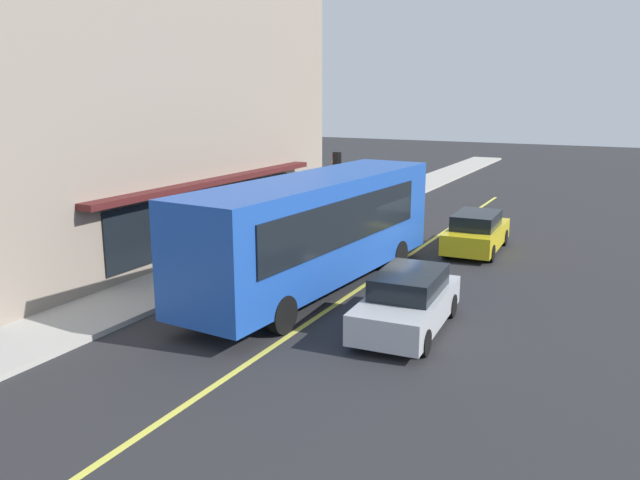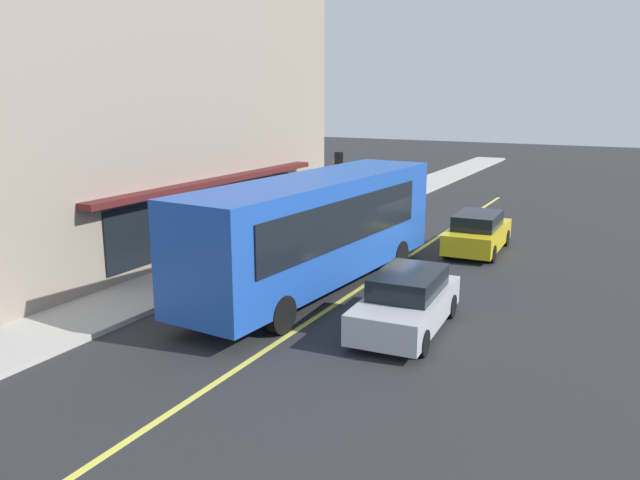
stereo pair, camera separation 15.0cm
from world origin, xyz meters
name	(u,v)px [view 2 (the right image)]	position (x,y,z in m)	size (l,w,h in m)	color
ground	(382,274)	(0.00, 0.00, 0.00)	(120.00, 120.00, 0.00)	#28282B
sidewalk	(249,253)	(0.00, 5.40, 0.07)	(80.00, 2.52, 0.15)	#B2ADA3
lane_centre_stripe	(382,274)	(0.00, 0.00, 0.00)	(36.00, 0.16, 0.01)	#D8D14C
storefront_building	(123,79)	(-0.38, 10.73, 6.47)	(18.08, 8.76, 12.95)	gray
bus	(317,227)	(-2.56, 1.12, 1.99)	(11.28, 3.29, 3.50)	#1E4CAD
traffic_light	(340,170)	(6.69, 4.86, 2.53)	(0.30, 0.52, 3.20)	#2D2D33
car_silver	(407,302)	(-4.50, -2.48, 0.74)	(4.39, 2.05, 1.52)	#B7BABF
car_yellow	(478,233)	(4.54, -2.06, 0.74)	(4.36, 1.98, 1.52)	yellow
pedestrian_mid_block	(341,196)	(8.22, 5.51, 1.07)	(0.34, 0.34, 1.55)	black
pedestrian_at_corner	(307,206)	(4.14, 5.14, 1.26)	(0.34, 0.34, 1.84)	black
pedestrian_by_curb	(258,216)	(1.46, 5.90, 1.23)	(0.34, 0.34, 1.78)	black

